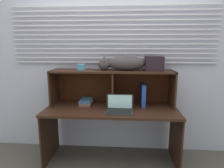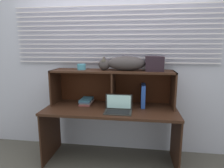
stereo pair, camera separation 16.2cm
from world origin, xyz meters
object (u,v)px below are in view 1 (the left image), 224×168
(cat, at_px, (124,64))
(book_stack, at_px, (86,102))
(laptop, at_px, (120,108))
(storage_box, at_px, (154,63))
(binder_upright, at_px, (143,95))
(small_basket, at_px, (81,67))

(cat, relative_size, book_stack, 3.08)
(laptop, bearing_deg, storage_box, 31.80)
(laptop, bearing_deg, cat, 81.61)
(binder_upright, bearing_deg, book_stack, -179.80)
(book_stack, bearing_deg, binder_upright, 0.20)
(storage_box, bearing_deg, book_stack, -179.82)
(cat, height_order, book_stack, cat)
(cat, xyz_separation_m, storage_box, (0.37, 0.00, 0.00))
(cat, xyz_separation_m, binder_upright, (0.25, 0.00, -0.40))
(cat, bearing_deg, binder_upright, 0.00)
(book_stack, distance_m, storage_box, 1.00)
(cat, bearing_deg, storage_box, 0.00)
(storage_box, bearing_deg, binder_upright, 180.00)
(cat, height_order, small_basket, cat)
(laptop, bearing_deg, binder_upright, 41.44)
(cat, xyz_separation_m, laptop, (-0.04, -0.26, -0.50))
(laptop, relative_size, storage_box, 1.45)
(cat, bearing_deg, small_basket, 180.00)
(book_stack, height_order, storage_box, storage_box)
(small_basket, bearing_deg, binder_upright, 0.00)
(binder_upright, bearing_deg, small_basket, 180.00)
(laptop, xyz_separation_m, book_stack, (-0.45, 0.25, -0.00))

